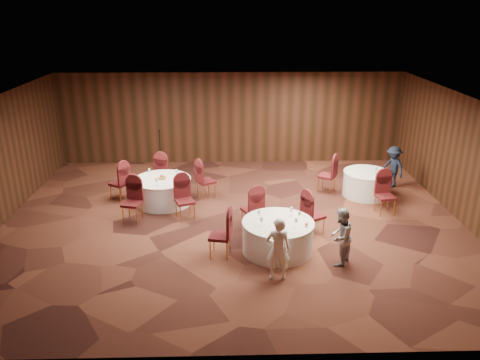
{
  "coord_description": "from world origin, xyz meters",
  "views": [
    {
      "loc": [
        -0.12,
        -11.13,
        5.4
      ],
      "look_at": [
        0.2,
        0.2,
        1.1
      ],
      "focal_mm": 35.0,
      "sensor_mm": 36.0,
      "label": 1
    }
  ],
  "objects_px": {
    "table_right": "(366,183)",
    "table_main": "(278,236)",
    "woman_b": "(340,237)",
    "mic_stand": "(161,163)",
    "table_left": "(163,191)",
    "man_c": "(393,167)",
    "woman_a": "(278,249)"
  },
  "relations": [
    {
      "from": "table_left",
      "to": "mic_stand",
      "type": "distance_m",
      "value": 2.33
    },
    {
      "from": "man_c",
      "to": "table_left",
      "type": "bearing_deg",
      "value": -105.39
    },
    {
      "from": "table_right",
      "to": "woman_a",
      "type": "distance_m",
      "value": 5.43
    },
    {
      "from": "table_main",
      "to": "woman_a",
      "type": "bearing_deg",
      "value": -96.05
    },
    {
      "from": "table_main",
      "to": "table_left",
      "type": "relative_size",
      "value": 1.02
    },
    {
      "from": "table_main",
      "to": "mic_stand",
      "type": "distance_m",
      "value": 6.15
    },
    {
      "from": "woman_a",
      "to": "man_c",
      "type": "xyz_separation_m",
      "value": [
        4.12,
        5.16,
        -0.05
      ]
    },
    {
      "from": "woman_a",
      "to": "woman_b",
      "type": "bearing_deg",
      "value": -157.97
    },
    {
      "from": "woman_a",
      "to": "woman_b",
      "type": "xyz_separation_m",
      "value": [
        1.42,
        0.57,
        -0.04
      ]
    },
    {
      "from": "table_main",
      "to": "woman_a",
      "type": "height_order",
      "value": "woman_a"
    },
    {
      "from": "table_main",
      "to": "woman_a",
      "type": "distance_m",
      "value": 1.22
    },
    {
      "from": "mic_stand",
      "to": "man_c",
      "type": "relative_size",
      "value": 1.2
    },
    {
      "from": "man_c",
      "to": "table_right",
      "type": "bearing_deg",
      "value": -79.57
    },
    {
      "from": "table_right",
      "to": "woman_a",
      "type": "height_order",
      "value": "woman_a"
    },
    {
      "from": "woman_a",
      "to": "man_c",
      "type": "relative_size",
      "value": 1.07
    },
    {
      "from": "table_main",
      "to": "woman_b",
      "type": "relative_size",
      "value": 1.25
    },
    {
      "from": "table_left",
      "to": "man_c",
      "type": "xyz_separation_m",
      "value": [
        6.99,
        1.12,
        0.27
      ]
    },
    {
      "from": "table_main",
      "to": "mic_stand",
      "type": "xyz_separation_m",
      "value": [
        -3.34,
        5.16,
        0.08
      ]
    },
    {
      "from": "table_left",
      "to": "table_main",
      "type": "bearing_deg",
      "value": -43.69
    },
    {
      "from": "table_left",
      "to": "table_right",
      "type": "xyz_separation_m",
      "value": [
        5.98,
        0.42,
        0.0
      ]
    },
    {
      "from": "table_main",
      "to": "mic_stand",
      "type": "relative_size",
      "value": 1.06
    },
    {
      "from": "table_right",
      "to": "woman_a",
      "type": "relative_size",
      "value": 0.99
    },
    {
      "from": "mic_stand",
      "to": "man_c",
      "type": "bearing_deg",
      "value": -9.1
    },
    {
      "from": "table_right",
      "to": "woman_b",
      "type": "distance_m",
      "value": 4.24
    },
    {
      "from": "table_right",
      "to": "woman_b",
      "type": "relative_size",
      "value": 1.04
    },
    {
      "from": "table_main",
      "to": "woman_b",
      "type": "height_order",
      "value": "woman_b"
    },
    {
      "from": "table_right",
      "to": "table_main",
      "type": "bearing_deg",
      "value": -132.28
    },
    {
      "from": "table_main",
      "to": "woman_b",
      "type": "xyz_separation_m",
      "value": [
        1.29,
        -0.6,
        0.28
      ]
    },
    {
      "from": "table_main",
      "to": "man_c",
      "type": "relative_size",
      "value": 1.27
    },
    {
      "from": "table_right",
      "to": "mic_stand",
      "type": "bearing_deg",
      "value": 163.41
    },
    {
      "from": "table_left",
      "to": "man_c",
      "type": "bearing_deg",
      "value": 9.14
    },
    {
      "from": "table_main",
      "to": "table_right",
      "type": "bearing_deg",
      "value": 47.72
    }
  ]
}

